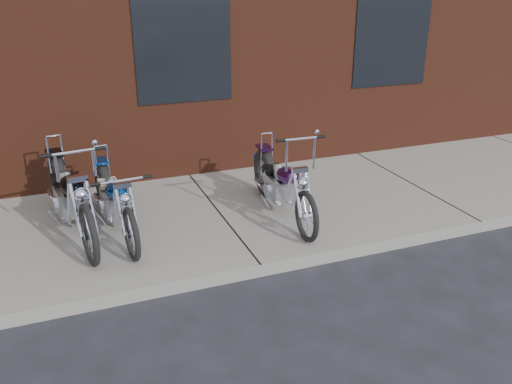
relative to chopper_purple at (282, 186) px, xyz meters
name	(u,v)px	position (x,y,z in m)	size (l,w,h in m)	color
ground	(261,277)	(-0.75, -1.14, -0.53)	(120.00, 120.00, 0.00)	black
sidewalk	(219,217)	(-0.75, 0.36, -0.46)	(22.00, 3.00, 0.15)	gray
chopper_purple	(282,186)	(0.00, 0.00, 0.00)	(0.52, 2.12, 1.19)	black
chopper_blue	(115,202)	(-2.06, 0.27, -0.01)	(0.51, 2.10, 0.91)	black
chopper_third	(71,199)	(-2.55, 0.43, 0.05)	(0.60, 2.37, 1.21)	black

